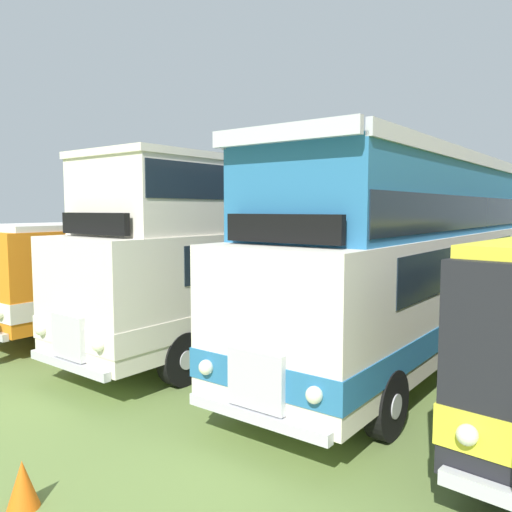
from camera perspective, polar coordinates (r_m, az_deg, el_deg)
bus_first_in_row at (r=16.36m, az=-9.89°, el=-0.41°), size 3.13×11.70×2.99m
bus_second_in_row at (r=13.17m, az=-0.12°, el=1.41°), size 2.91×10.74×4.49m
bus_third_in_row at (r=11.19m, az=16.25°, el=-0.09°), size 2.97×10.28×4.52m
cone_near_end at (r=6.80m, az=-24.72°, el=-22.26°), size 0.36×0.36×0.56m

